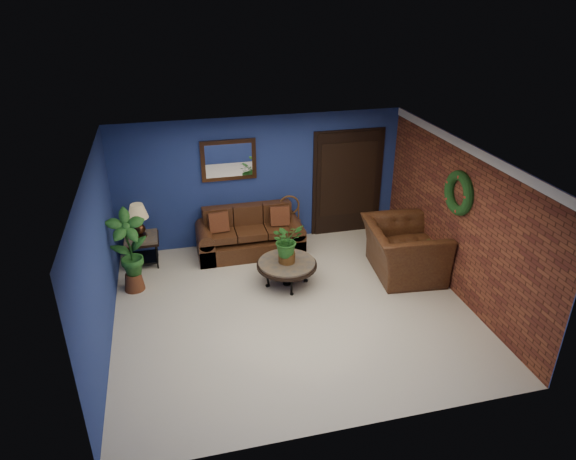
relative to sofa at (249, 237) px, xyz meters
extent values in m
plane|color=beige|center=(0.33, -2.07, -0.29)|extent=(5.50, 5.50, 0.00)
cube|color=navy|center=(0.33, 0.43, 0.96)|extent=(5.50, 0.04, 2.50)
cube|color=navy|center=(-2.42, -2.07, 0.96)|extent=(0.04, 5.00, 2.50)
cube|color=brown|center=(3.08, -2.07, 0.96)|extent=(0.04, 5.00, 2.50)
cube|color=white|center=(0.33, -2.07, 2.21)|extent=(5.50, 5.00, 0.02)
cube|color=white|center=(3.05, -2.07, 2.14)|extent=(0.03, 5.00, 0.14)
cube|color=#422514|center=(-0.27, 0.39, 1.43)|extent=(1.02, 0.06, 0.77)
cube|color=black|center=(2.08, 0.40, 0.76)|extent=(1.44, 0.06, 2.18)
torus|color=black|center=(3.02, -2.02, 1.41)|extent=(0.16, 0.72, 0.72)
cube|color=#492C15|center=(0.00, -0.07, -0.13)|extent=(1.98, 0.85, 0.32)
cube|color=#492C15|center=(0.00, 0.24, 0.17)|extent=(1.69, 0.23, 0.81)
cube|color=#492C15|center=(-0.56, -0.13, 0.17)|extent=(0.55, 0.58, 0.13)
cube|color=#492C15|center=(0.00, -0.13, 0.17)|extent=(0.55, 0.58, 0.13)
cube|color=#492C15|center=(0.56, -0.13, 0.17)|extent=(0.55, 0.58, 0.13)
cube|color=#492C15|center=(-0.85, -0.07, -0.07)|extent=(0.29, 0.85, 0.45)
cube|color=#492C15|center=(0.85, -0.07, -0.07)|extent=(0.29, 0.85, 0.45)
cube|color=#5D3217|center=(-0.58, -0.09, 0.42)|extent=(0.36, 0.11, 0.36)
cube|color=#5D3217|center=(0.58, -0.09, 0.42)|extent=(0.36, 0.11, 0.36)
cylinder|color=#4A4540|center=(0.41, -1.34, 0.12)|extent=(0.96, 0.96, 0.05)
cylinder|color=black|center=(0.41, -1.34, 0.09)|extent=(1.02, 1.02, 0.05)
cylinder|color=black|center=(0.41, -1.34, -0.10)|extent=(0.14, 0.14, 0.39)
cube|color=#4A4540|center=(-1.97, -0.02, 0.24)|extent=(0.57, 0.57, 0.05)
cube|color=black|center=(-1.97, -0.02, 0.20)|extent=(0.61, 0.61, 0.04)
cube|color=black|center=(-1.97, -0.02, -0.17)|extent=(0.52, 0.52, 0.03)
cylinder|color=black|center=(-2.21, -0.27, -0.03)|extent=(0.03, 0.03, 0.53)
cylinder|color=black|center=(-1.73, -0.27, -0.03)|extent=(0.03, 0.03, 0.53)
cylinder|color=black|center=(-2.21, 0.22, -0.03)|extent=(0.03, 0.03, 0.53)
cylinder|color=black|center=(-1.73, 0.22, -0.03)|extent=(0.03, 0.03, 0.53)
cylinder|color=#422514|center=(-1.97, -0.02, 0.29)|extent=(0.22, 0.22, 0.05)
sphere|color=#422514|center=(-1.97, -0.02, 0.40)|extent=(0.20, 0.20, 0.20)
cylinder|color=#422514|center=(-1.97, -0.02, 0.56)|extent=(0.02, 0.02, 0.25)
cone|color=#9A8358|center=(-1.97, -0.02, 0.74)|extent=(0.36, 0.36, 0.25)
cube|color=#533317|center=(0.79, -0.02, 0.18)|extent=(0.50, 0.50, 0.04)
torus|color=#533317|center=(0.82, 0.17, 0.51)|extent=(0.40, 0.11, 0.40)
cylinder|color=#533317|center=(0.58, -0.17, -0.07)|extent=(0.03, 0.03, 0.45)
cylinder|color=#533317|center=(0.93, -0.24, -0.07)|extent=(0.03, 0.03, 0.45)
cylinder|color=#533317|center=(0.64, 0.19, -0.07)|extent=(0.03, 0.03, 0.45)
cylinder|color=#533317|center=(1.00, 0.12, -0.07)|extent=(0.03, 0.03, 0.45)
imported|color=#492C15|center=(2.48, -1.45, 0.17)|extent=(1.37, 1.53, 0.92)
cylinder|color=brown|center=(0.41, -1.34, 0.24)|extent=(0.28, 0.28, 0.18)
imported|color=#1B5119|center=(0.41, -1.34, 0.56)|extent=(0.63, 0.58, 0.58)
cylinder|color=brown|center=(2.68, -1.68, -0.19)|extent=(0.26, 0.26, 0.20)
imported|color=#1B5119|center=(2.68, -1.68, 0.17)|extent=(0.41, 0.37, 0.61)
cylinder|color=brown|center=(-2.12, -0.88, -0.14)|extent=(0.34, 0.34, 0.30)
imported|color=#1B5119|center=(-2.12, -0.88, 0.55)|extent=(0.69, 0.53, 1.19)
camera|label=1|loc=(-1.37, -8.63, 4.43)|focal=32.00mm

